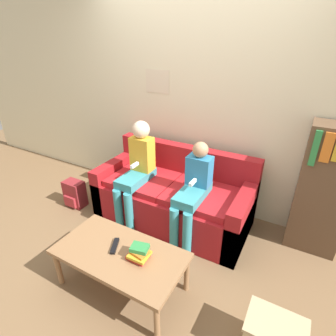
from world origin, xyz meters
name	(u,v)px	position (x,y,z in m)	size (l,w,h in m)	color
ground_plane	(150,244)	(0.00, 0.00, 0.00)	(10.00, 10.00, 0.00)	brown
wall_back	(195,99)	(0.00, 1.00, 1.30)	(8.00, 0.07, 2.60)	beige
couch	(174,197)	(0.00, 0.51, 0.29)	(1.71, 0.79, 0.81)	maroon
coffee_table	(120,256)	(0.07, -0.55, 0.35)	(1.06, 0.55, 0.39)	#8E6642
person_left	(137,168)	(-0.36, 0.33, 0.65)	(0.24, 0.55, 1.14)	teal
person_right	(193,190)	(0.32, 0.31, 0.58)	(0.24, 0.55, 1.04)	teal
tv_remote	(115,246)	(0.00, -0.52, 0.40)	(0.11, 0.17, 0.02)	black
book_stack	(139,253)	(0.24, -0.52, 0.44)	(0.17, 0.15, 0.11)	red
bookshelf	(324,191)	(1.43, 0.80, 0.64)	(0.46, 0.32, 1.28)	brown
backpack	(75,194)	(-1.20, 0.14, 0.16)	(0.25, 0.19, 0.34)	maroon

